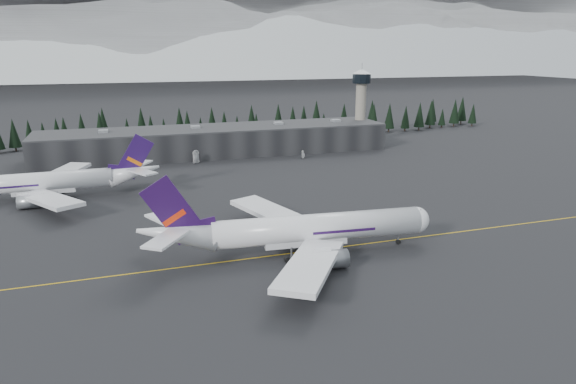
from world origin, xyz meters
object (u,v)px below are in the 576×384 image
object	(u,v)px
jet_main	(293,230)
gse_vehicle_a	(196,161)
gse_vehicle_b	(303,157)
jet_parked	(53,182)
control_tower	(361,98)
terminal	(218,141)

from	to	relation	value
jet_main	gse_vehicle_a	xyz separation A→B (m)	(-6.87, 109.36, -5.13)
gse_vehicle_b	gse_vehicle_a	bearing A→B (deg)	-98.46
jet_parked	gse_vehicle_b	distance (m)	105.96
control_tower	jet_main	size ratio (longest dim) A/B	0.53
gse_vehicle_a	gse_vehicle_b	distance (m)	47.78
jet_main	control_tower	bearing A→B (deg)	63.48
terminal	gse_vehicle_a	xyz separation A→B (m)	(-12.98, -17.71, -5.50)
terminal	gse_vehicle_b	size ratio (longest dim) A/B	42.96
terminal	jet_main	size ratio (longest dim) A/B	2.24
jet_main	gse_vehicle_b	bearing A→B (deg)	74.15
gse_vehicle_a	terminal	bearing A→B (deg)	37.96
gse_vehicle_b	jet_main	bearing A→B (deg)	-23.72
gse_vehicle_a	jet_main	bearing A→B (deg)	-102.20
jet_parked	gse_vehicle_a	distance (m)	65.94
terminal	jet_main	xyz separation A→B (m)	(-6.11, -127.06, -0.37)
control_tower	gse_vehicle_a	xyz separation A→B (m)	(-87.98, -20.71, -22.60)
terminal	gse_vehicle_b	xyz separation A→B (m)	(34.54, -22.72, -5.67)
jet_parked	gse_vehicle_b	bearing A→B (deg)	-161.49
jet_main	gse_vehicle_b	size ratio (longest dim) A/B	19.20
jet_parked	jet_main	bearing A→B (deg)	129.84
jet_parked	gse_vehicle_b	size ratio (longest dim) A/B	18.38
control_tower	gse_vehicle_b	world-z (taller)	control_tower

